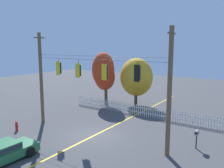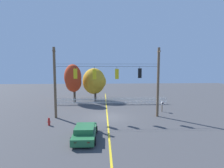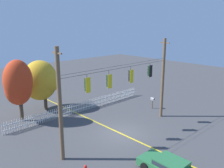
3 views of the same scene
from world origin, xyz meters
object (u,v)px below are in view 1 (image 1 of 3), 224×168
Objects in this scene: autumn_maple_mid at (137,78)px; roadside_mailbox at (197,134)px; traffic_signal_southbound_primary at (138,73)px; traffic_signal_northbound_secondary at (105,72)px; traffic_signal_westbound_side at (59,68)px; traffic_signal_eastbound_side at (78,70)px; autumn_maple_near_fence at (104,73)px; parked_car at (3,152)px; fire_hydrant at (17,126)px.

autumn_maple_mid reaches higher than roadside_mailbox.
traffic_signal_northbound_secondary is at bearing -179.99° from traffic_signal_southbound_primary.
traffic_signal_eastbound_side is at bearing 0.00° from traffic_signal_westbound_side.
autumn_maple_mid is (3.42, 1.97, -0.55)m from autumn_maple_near_fence.
traffic_signal_southbound_primary is at bearing -43.58° from autumn_maple_near_fence.
roadside_mailbox is (10.91, 2.12, -4.10)m from traffic_signal_westbound_side.
autumn_maple_near_fence is (-6.47, 8.69, -1.24)m from traffic_signal_northbound_secondary.
parked_car is at bearing -77.47° from autumn_maple_near_fence.
autumn_maple_mid is 6.96× the size of fire_hydrant.
traffic_signal_eastbound_side is 10.82m from autumn_maple_mid.
traffic_signal_westbound_side is 7.42m from traffic_signal_southbound_primary.
traffic_signal_westbound_side is 0.22× the size of autumn_maple_near_fence.
traffic_signal_eastbound_side is (2.18, 0.00, -0.08)m from traffic_signal_westbound_side.
fire_hydrant is (-4.55, -2.72, -4.69)m from traffic_signal_eastbound_side.
traffic_signal_eastbound_side is 0.23× the size of autumn_maple_near_fence.
autumn_maple_near_fence is at bearing 136.42° from traffic_signal_southbound_primary.
traffic_signal_southbound_primary reaches higher than autumn_maple_mid.
autumn_maple_near_fence is at bearing 152.49° from roadside_mailbox.
traffic_signal_eastbound_side is 1.81× the size of fire_hydrant.
roadside_mailbox is (9.28, 8.47, 0.46)m from parked_car.
traffic_signal_eastbound_side reaches higher than parked_car.
traffic_signal_northbound_secondary reaches higher than autumn_maple_mid.
autumn_maple_near_fence is 3.99m from autumn_maple_mid.
traffic_signal_southbound_primary is 0.24× the size of autumn_maple_mid.
traffic_signal_southbound_primary is 12.24m from autumn_maple_mid.
traffic_signal_northbound_secondary is at bearing -53.36° from autumn_maple_near_fence.
fire_hydrant is (-4.00, 3.63, -0.21)m from parked_car.
autumn_maple_near_fence is (-3.89, 8.69, -1.21)m from traffic_signal_eastbound_side.
traffic_signal_westbound_side and traffic_signal_southbound_primary have the same top height.
autumn_maple_near_fence is 1.12× the size of autumn_maple_mid.
traffic_signal_southbound_primary is at bearing 47.62° from parked_car.
traffic_signal_westbound_side is at bearing 180.00° from traffic_signal_northbound_secondary.
traffic_signal_eastbound_side is 1.01× the size of traffic_signal_northbound_secondary.
traffic_signal_westbound_side is 0.25× the size of autumn_maple_mid.
traffic_signal_westbound_side is 0.95× the size of traffic_signal_eastbound_side.
traffic_signal_eastbound_side is at bearing 85.08° from parked_car.
autumn_maple_near_fence is 7.79× the size of fire_hydrant.
autumn_maple_mid is at bearing 89.73° from parked_car.
autumn_maple_mid is at bearing 73.03° from fire_hydrant.
autumn_maple_mid is (1.71, 10.66, -1.83)m from traffic_signal_westbound_side.
traffic_signal_eastbound_side is 9.85m from roadside_mailbox.
parked_car is at bearing -42.19° from fire_hydrant.
autumn_maple_near_fence is at bearing 114.11° from traffic_signal_eastbound_side.
autumn_maple_mid is 12.76m from roadside_mailbox.
traffic_signal_westbound_side is 0.34× the size of parked_car.
autumn_maple_near_fence reaches higher than traffic_signal_southbound_primary.
traffic_signal_westbound_side reaches higher than parked_car.
autumn_maple_near_fence is at bearing 126.64° from traffic_signal_northbound_secondary.
traffic_signal_northbound_secondary is 10.91m from autumn_maple_near_fence.
traffic_signal_southbound_primary is 1.67× the size of fire_hydrant.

